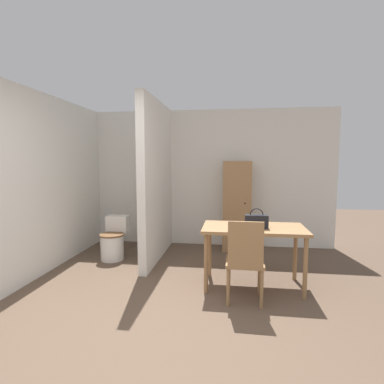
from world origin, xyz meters
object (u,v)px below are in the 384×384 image
(wooden_chair, at_px, (245,259))
(wooden_cabinet, at_px, (237,206))
(dining_table, at_px, (254,234))
(handbag, at_px, (256,221))
(toilet, at_px, (114,241))

(wooden_chair, height_order, wooden_cabinet, wooden_cabinet)
(dining_table, relative_size, wooden_chair, 1.33)
(dining_table, height_order, wooden_cabinet, wooden_cabinet)
(dining_table, bearing_deg, handbag, -68.63)
(dining_table, distance_m, handbag, 0.19)
(wooden_chair, distance_m, wooden_cabinet, 2.08)
(dining_table, height_order, handbag, handbag)
(dining_table, xyz_separation_m, toilet, (-2.16, 0.80, -0.38))
(handbag, bearing_deg, wooden_cabinet, 97.35)
(wooden_chair, height_order, handbag, handbag)
(dining_table, relative_size, handbag, 4.54)
(toilet, bearing_deg, dining_table, -20.29)
(wooden_chair, xyz_separation_m, toilet, (-2.03, 1.27, -0.22))
(handbag, bearing_deg, dining_table, 111.37)
(wooden_chair, xyz_separation_m, handbag, (0.15, 0.41, 0.34))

